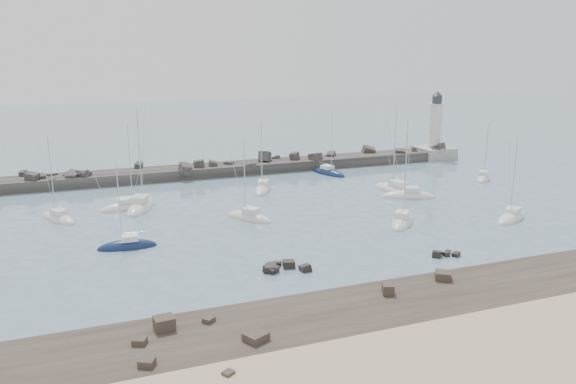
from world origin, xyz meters
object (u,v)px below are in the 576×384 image
object	(u,v)px
sailboat_2	(127,247)
sailboat_4	(128,207)
sailboat_9	(409,197)
sailboat_3	(141,207)
sailboat_10	(396,191)
sailboat_12	(483,179)
sailboat_7	(402,222)
sailboat_8	(329,173)
sailboat_1	(58,219)
sailboat_6	(263,190)
sailboat_11	(511,218)
sailboat_5	(249,218)
lighthouse	(434,143)

from	to	relation	value
sailboat_2	sailboat_4	bearing A→B (deg)	84.26
sailboat_4	sailboat_9	size ratio (longest dim) A/B	0.99
sailboat_3	sailboat_10	xyz separation A→B (m)	(39.17, -4.72, -0.01)
sailboat_2	sailboat_12	size ratio (longest dim) A/B	0.98
sailboat_7	sailboat_10	bearing A→B (deg)	61.14
sailboat_8	sailboat_9	xyz separation A→B (m)	(4.30, -19.81, 0.01)
sailboat_3	sailboat_4	world-z (taller)	sailboat_3
sailboat_2	sailboat_7	distance (m)	34.55
sailboat_1	sailboat_3	world-z (taller)	sailboat_3
sailboat_6	sailboat_10	bearing A→B (deg)	-23.26
sailboat_8	sailboat_9	world-z (taller)	sailboat_9
sailboat_1	sailboat_11	bearing A→B (deg)	-20.67
sailboat_4	sailboat_12	xyz separation A→B (m)	(59.90, -3.01, 0.02)
sailboat_7	sailboat_4	bearing A→B (deg)	148.29
sailboat_2	sailboat_5	bearing A→B (deg)	20.05
lighthouse	sailboat_4	bearing A→B (deg)	-164.68
sailboat_7	sailboat_12	xyz separation A→B (m)	(27.21, 17.19, 0.00)
sailboat_10	sailboat_12	distance (m)	19.12
sailboat_5	sailboat_7	world-z (taller)	sailboat_7
sailboat_2	sailboat_9	distance (m)	43.27
sailboat_1	sailboat_7	bearing A→B (deg)	-22.92
sailboat_11	sailboat_12	size ratio (longest dim) A/B	1.12
sailboat_4	sailboat_9	world-z (taller)	sailboat_9
sailboat_4	sailboat_6	bearing A→B (deg)	8.45
sailboat_2	sailboat_5	xyz separation A→B (m)	(16.25, 5.93, 0.01)
sailboat_8	sailboat_11	world-z (taller)	sailboat_8
sailboat_4	sailboat_12	size ratio (longest dim) A/B	1.18
sailboat_9	sailboat_12	size ratio (longest dim) A/B	1.20
sailboat_2	sailboat_7	size ratio (longest dim) A/B	0.84
sailboat_1	sailboat_5	bearing A→B (deg)	-20.40
sailboat_1	sailboat_4	world-z (taller)	sailboat_4
sailboat_4	sailboat_9	distance (m)	41.76
lighthouse	sailboat_3	bearing A→B (deg)	-163.79
sailboat_3	sailboat_5	size ratio (longest dim) A/B	1.31
sailboat_7	sailboat_8	xyz separation A→B (m)	(3.77, 30.91, -0.01)
sailboat_3	sailboat_8	size ratio (longest dim) A/B	1.23
sailboat_9	sailboat_12	xyz separation A→B (m)	(19.14, 6.09, 0.01)
sailboat_6	sailboat_7	xyz separation A→B (m)	(11.41, -23.36, 0.01)
sailboat_1	sailboat_2	bearing A→B (deg)	-62.95
sailboat_9	sailboat_10	world-z (taller)	sailboat_10
lighthouse	sailboat_1	bearing A→B (deg)	-164.74
sailboat_12	sailboat_1	bearing A→B (deg)	179.54
sailboat_3	sailboat_7	world-z (taller)	sailboat_3
sailboat_10	sailboat_8	bearing A→B (deg)	105.56
sailboat_1	sailboat_12	distance (m)	69.19
sailboat_10	sailboat_12	bearing A→B (deg)	6.82
sailboat_5	sailboat_9	world-z (taller)	sailboat_9
sailboat_8	sailboat_11	distance (m)	36.20
sailboat_2	sailboat_3	size ratio (longest dim) A/B	0.69
sailboat_9	sailboat_8	bearing A→B (deg)	102.24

